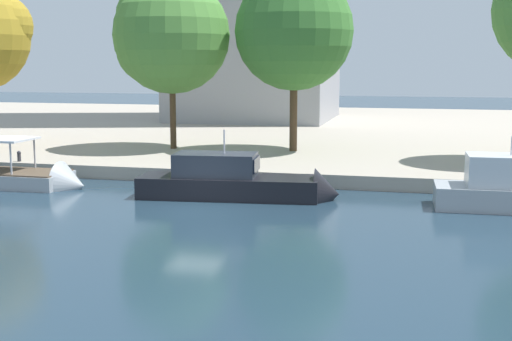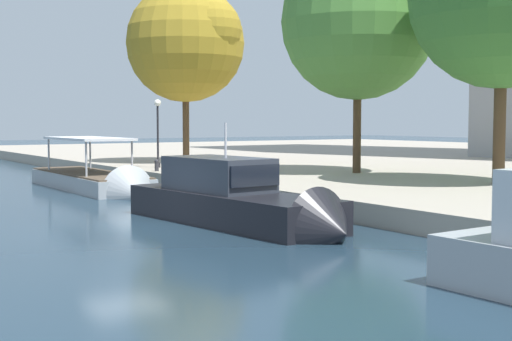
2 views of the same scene
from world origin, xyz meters
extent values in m
plane|color=#1E3342|center=(0.00, 0.00, 0.00)|extent=(220.00, 220.00, 0.00)
cube|color=#A39989|center=(0.00, 34.45, 0.39)|extent=(120.00, 55.00, 0.77)
cone|color=#9EA3A8|center=(-8.20, 3.85, 0.17)|extent=(1.41, 2.60, 2.60)
cylinder|color=#B2B2B7|center=(-11.06, 4.99, 1.68)|extent=(0.10, 0.10, 1.66)
cylinder|color=#B2B2B7|center=(-11.05, 2.68, 1.68)|extent=(0.10, 0.10, 1.66)
cube|color=black|center=(0.61, 3.53, 0.31)|extent=(9.16, 3.50, 1.52)
cone|color=black|center=(5.46, 4.00, 0.31)|extent=(1.44, 2.61, 2.51)
cube|color=#2D333D|center=(-0.06, 3.46, 1.65)|extent=(4.21, 2.49, 1.15)
cube|color=black|center=(1.50, 3.61, 1.70)|extent=(1.26, 2.08, 0.69)
cylinder|color=silver|center=(0.39, 3.50, 2.81)|extent=(0.08, 0.08, 1.19)
cube|color=#9EA3A8|center=(14.05, 3.82, 0.35)|extent=(7.04, 2.88, 1.45)
cube|color=silver|center=(13.53, 3.80, 1.80)|extent=(3.20, 2.22, 1.44)
cylinder|color=silver|center=(13.87, 3.82, 2.96)|extent=(0.08, 0.08, 0.87)
cylinder|color=#2D2D33|center=(-13.67, 7.52, 1.01)|extent=(0.22, 0.22, 0.46)
sphere|color=#2D2D33|center=(-13.67, 7.52, 1.30)|extent=(0.24, 0.24, 0.24)
sphere|color=olive|center=(-18.21, 13.25, 9.15)|extent=(4.26, 4.26, 4.26)
cylinder|color=#4C3823|center=(1.48, 16.37, 3.28)|extent=(0.51, 0.51, 5.01)
sphere|color=#38702D|center=(1.48, 16.37, 8.72)|extent=(7.84, 7.84, 7.84)
sphere|color=#38702D|center=(1.58, 18.10, 8.01)|extent=(4.13, 4.13, 4.13)
sphere|color=#38702D|center=(3.02, 18.19, 9.19)|extent=(3.91, 3.91, 3.91)
cylinder|color=#4C3823|center=(-6.84, 15.69, 3.15)|extent=(0.42, 0.42, 4.75)
sphere|color=#4C8438|center=(-6.84, 15.69, 8.50)|extent=(7.92, 7.92, 7.92)
sphere|color=#4C8438|center=(-8.14, 15.33, 9.68)|extent=(4.74, 4.74, 4.74)
sphere|color=#4C8438|center=(-8.35, 15.27, 7.49)|extent=(4.37, 4.37, 4.37)
camera|label=1|loc=(9.88, -28.97, 6.70)|focal=48.23mm
camera|label=2|loc=(21.02, -8.71, 3.46)|focal=49.68mm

